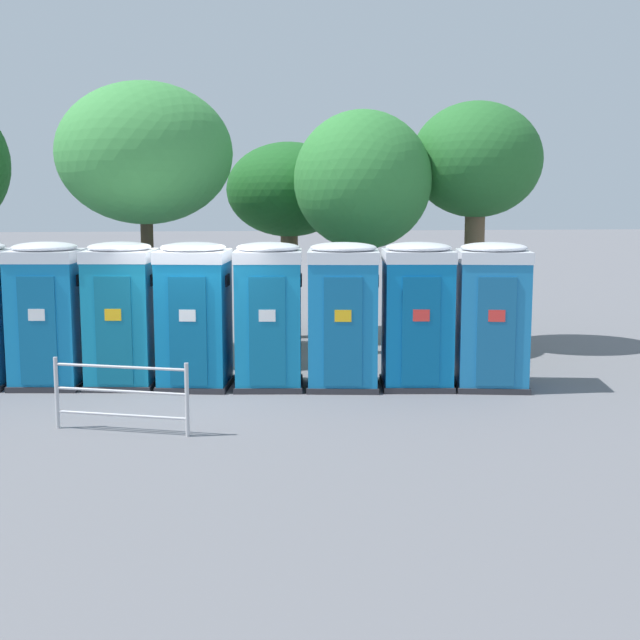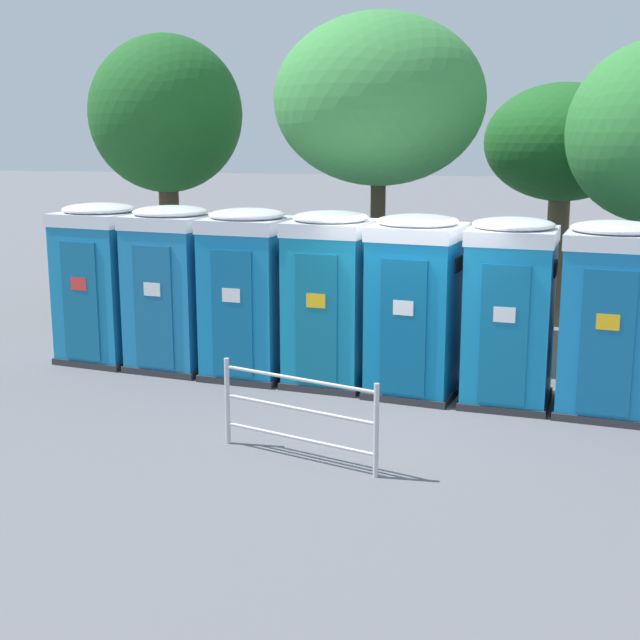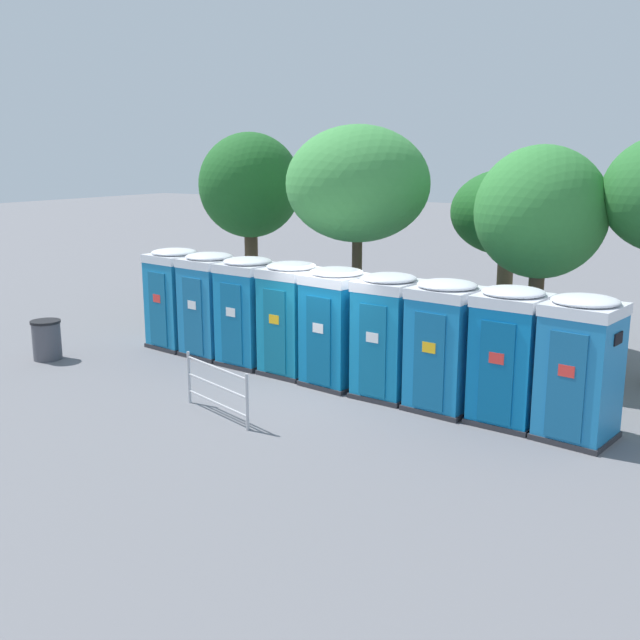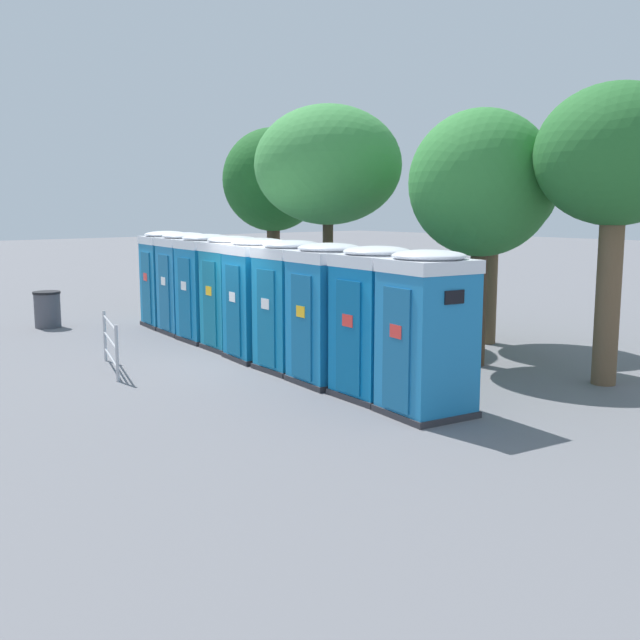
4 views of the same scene
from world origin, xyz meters
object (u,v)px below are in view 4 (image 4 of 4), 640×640
object	(u,v)px
portapotty_8	(427,333)
portapotty_2	(207,287)
portapotty_5	(291,305)
street_tree_1	(616,159)
portapotty_7	(376,322)
event_barrier	(110,342)
street_tree_0	(491,197)
portapotty_3	(233,292)
street_tree_3	(328,166)
portapotty_0	(167,278)
portapotty_1	(186,283)
portapotty_6	(329,313)
portapotty_4	(258,298)
trash_can	(47,309)
street_tree_2	(273,181)
street_tree_4	(482,185)

from	to	relation	value
portapotty_8	portapotty_2	bearing A→B (deg)	173.39
portapotty_5	street_tree_1	world-z (taller)	street_tree_1
portapotty_7	event_barrier	bearing A→B (deg)	-152.45
portapotty_5	street_tree_0	bearing A→B (deg)	82.34
portapotty_3	portapotty_5	bearing A→B (deg)	-7.97
street_tree_3	event_barrier	size ratio (longest dim) A/B	2.84
portapotty_0	portapotty_1	distance (m)	1.29
portapotty_6	portapotty_8	size ratio (longest dim) A/B	1.00
portapotty_4	portapotty_5	xyz separation A→B (m)	(1.29, -0.14, 0.00)
portapotty_4	portapotty_7	size ratio (longest dim) A/B	1.00
portapotty_1	portapotty_3	world-z (taller)	same
street_tree_3	event_barrier	xyz separation A→B (m)	(0.09, -5.70, -3.57)
portapotty_7	street_tree_3	size ratio (longest dim) A/B	0.46
portapotty_6	portapotty_7	size ratio (longest dim) A/B	1.00
portapotty_5	portapotty_8	bearing A→B (deg)	-6.11
portapotty_8	street_tree_3	size ratio (longest dim) A/B	0.46
street_tree_0	event_barrier	distance (m)	8.99
portapotty_1	street_tree_3	size ratio (longest dim) A/B	0.46
portapotty_3	event_barrier	bearing A→B (deg)	-83.89
portapotty_6	event_barrier	size ratio (longest dim) A/B	1.30
portapotty_0	portapotty_8	size ratio (longest dim) A/B	1.00
street_tree_3	trash_can	world-z (taller)	street_tree_3
portapotty_8	street_tree_1	xyz separation A→B (m)	(0.76, 3.96, 2.71)
street_tree_1	street_tree_3	world-z (taller)	street_tree_3
street_tree_3	street_tree_0	bearing A→B (deg)	37.41
portapotty_2	street_tree_2	distance (m)	5.85
street_tree_2	trash_can	xyz separation A→B (m)	(-1.40, -6.44, -3.44)
portapotty_1	street_tree_0	distance (m)	7.74
portapotty_8	street_tree_3	xyz separation A→B (m)	(-6.18, 3.37, 2.85)
portapotty_6	street_tree_1	size ratio (longest dim) A/B	0.48
street_tree_4	event_barrier	world-z (taller)	street_tree_4
portapotty_1	street_tree_1	distance (m)	10.51
portapotty_3	portapotty_4	size ratio (longest dim) A/B	1.00
portapotty_2	portapotty_8	xyz separation A→B (m)	(7.70, -0.89, -0.00)
portapotty_7	trash_can	bearing A→B (deg)	-172.25
portapotty_5	portapotty_3	bearing A→B (deg)	172.03
portapotty_3	street_tree_3	xyz separation A→B (m)	(0.24, 2.60, 2.85)
portapotty_2	street_tree_1	xyz separation A→B (m)	(8.46, 3.06, 2.71)
portapotty_7	portapotty_6	bearing A→B (deg)	176.49
portapotty_0	street_tree_0	world-z (taller)	street_tree_0
portapotty_7	portapotty_8	xyz separation A→B (m)	(1.28, -0.18, -0.00)
trash_can	event_barrier	bearing A→B (deg)	-9.66
portapotty_8	street_tree_0	size ratio (longest dim) A/B	0.56
street_tree_4	street_tree_0	bearing A→B (deg)	122.41
portapotty_3	trash_can	size ratio (longest dim) A/B	2.65
street_tree_2	street_tree_0	bearing A→B (deg)	4.12
street_tree_0	portapotty_3	bearing A→B (deg)	-123.62
trash_can	portapotty_7	bearing A→B (deg)	7.75
street_tree_3	portapotty_2	bearing A→B (deg)	-121.62
portapotty_0	portapotty_3	distance (m)	3.88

